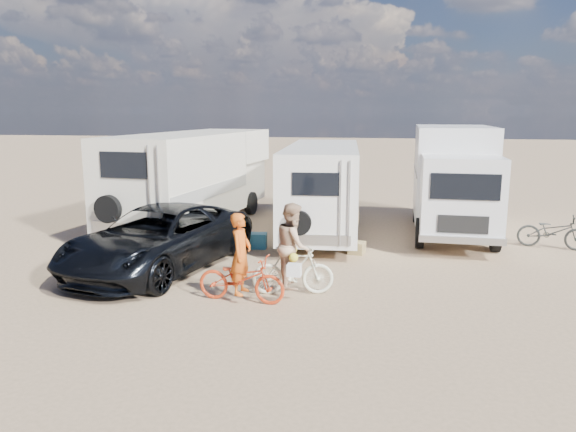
% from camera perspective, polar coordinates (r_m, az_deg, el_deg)
% --- Properties ---
extents(ground, '(140.00, 140.00, 0.00)m').
position_cam_1_polar(ground, '(11.44, 0.73, -9.07)').
color(ground, tan).
rests_on(ground, ground).
extents(rv_main, '(2.64, 7.38, 2.83)m').
position_cam_1_polar(rv_main, '(17.50, 3.63, 2.75)').
color(rv_main, white).
rests_on(rv_main, ground).
extents(rv_left, '(3.45, 8.55, 3.19)m').
position_cam_1_polar(rv_left, '(18.86, -9.89, 3.75)').
color(rv_left, beige).
rests_on(rv_left, ground).
extents(box_truck, '(2.54, 6.30, 3.43)m').
position_cam_1_polar(box_truck, '(17.86, 17.07, 3.43)').
color(box_truck, silver).
rests_on(box_truck, ground).
extents(dark_suv, '(3.89, 6.15, 1.58)m').
position_cam_1_polar(dark_suv, '(13.89, -13.40, -2.33)').
color(dark_suv, black).
rests_on(dark_suv, ground).
extents(bike_man, '(1.94, 0.85, 0.99)m').
position_cam_1_polar(bike_man, '(11.37, -4.94, -6.59)').
color(bike_man, red).
rests_on(bike_man, ground).
extents(bike_woman, '(1.83, 0.83, 1.06)m').
position_cam_1_polar(bike_woman, '(11.76, 0.52, -5.76)').
color(bike_woman, beige).
rests_on(bike_woman, ground).
extents(rider_man, '(0.47, 0.66, 1.70)m').
position_cam_1_polar(rider_man, '(11.27, -4.97, -4.86)').
color(rider_man, '#C45013').
rests_on(rider_man, ground).
extents(rider_woman, '(0.85, 1.01, 1.84)m').
position_cam_1_polar(rider_woman, '(11.65, 0.53, -3.95)').
color(rider_woman, tan).
rests_on(rider_woman, ground).
extents(bike_parked, '(2.00, 1.08, 1.00)m').
position_cam_1_polar(bike_parked, '(17.41, 26.08, -1.48)').
color(bike_parked, '#292C29').
rests_on(bike_parked, ground).
extents(cooler, '(0.59, 0.45, 0.44)m').
position_cam_1_polar(cooler, '(15.75, -3.29, -2.61)').
color(cooler, '#21637F').
rests_on(cooler, ground).
extents(crate, '(0.50, 0.50, 0.34)m').
position_cam_1_polar(crate, '(15.25, 7.25, -3.34)').
color(crate, olive).
rests_on(crate, ground).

